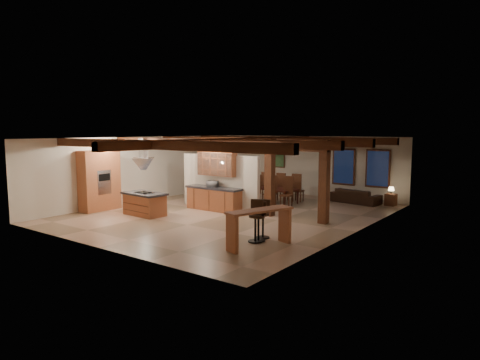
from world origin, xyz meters
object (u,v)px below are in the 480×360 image
object	(u,v)px
kitchen_island	(145,204)
bar_counter	(260,222)
sofa	(356,196)
dining_table	(276,195)

from	to	relation	value
kitchen_island	bar_counter	world-z (taller)	bar_counter
kitchen_island	sofa	world-z (taller)	kitchen_island
kitchen_island	bar_counter	size ratio (longest dim) A/B	0.88
dining_table	sofa	size ratio (longest dim) A/B	0.86
bar_counter	kitchen_island	bearing A→B (deg)	169.53
kitchen_island	dining_table	bearing A→B (deg)	64.46
sofa	bar_counter	xyz separation A→B (m)	(0.56, -8.43, 0.40)
dining_table	sofa	xyz separation A→B (m)	(2.86, 1.99, -0.01)
dining_table	sofa	world-z (taller)	dining_table
sofa	kitchen_island	bearing A→B (deg)	62.26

